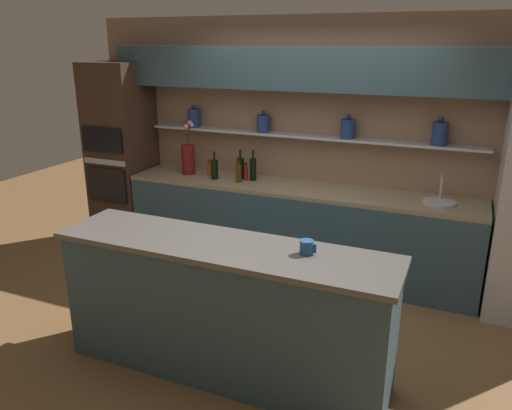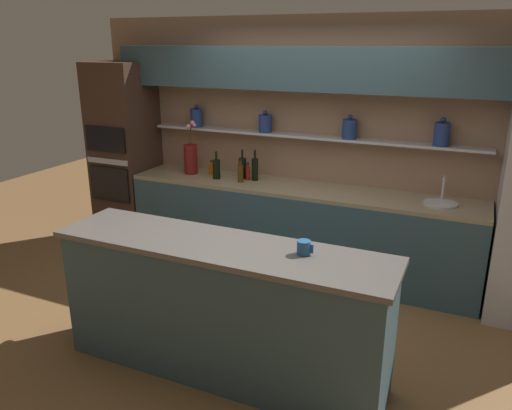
# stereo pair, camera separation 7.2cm
# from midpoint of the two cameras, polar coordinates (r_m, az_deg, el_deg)

# --- Properties ---
(ground_plane) EXTENTS (12.00, 12.00, 0.00)m
(ground_plane) POSITION_cam_midpoint_polar(r_m,az_deg,el_deg) (4.42, -0.22, -13.84)
(ground_plane) COLOR brown
(back_wall_unit) EXTENTS (5.20, 0.44, 2.60)m
(back_wall_unit) POSITION_cam_midpoint_polar(r_m,az_deg,el_deg) (5.24, 6.54, 9.39)
(back_wall_unit) COLOR #937056
(back_wall_unit) RESTS_ON ground_plane
(back_counter_unit) EXTENTS (3.67, 0.62, 0.92)m
(back_counter_unit) POSITION_cam_midpoint_polar(r_m,az_deg,el_deg) (5.28, 4.09, -2.72)
(back_counter_unit) COLOR #334C56
(back_counter_unit) RESTS_ON ground_plane
(island_counter) EXTENTS (2.44, 0.61, 1.02)m
(island_counter) POSITION_cam_midpoint_polar(r_m,az_deg,el_deg) (3.66, -4.26, -11.82)
(island_counter) COLOR #334C56
(island_counter) RESTS_ON ground_plane
(oven_tower) EXTENTS (0.64, 0.64, 2.13)m
(oven_tower) POSITION_cam_midpoint_polar(r_m,az_deg,el_deg) (6.14, -15.38, 5.52)
(oven_tower) COLOR #3D281E
(oven_tower) RESTS_ON ground_plane
(flower_vase) EXTENTS (0.15, 0.15, 0.59)m
(flower_vase) POSITION_cam_midpoint_polar(r_m,az_deg,el_deg) (5.65, -8.10, 5.36)
(flower_vase) COLOR maroon
(flower_vase) RESTS_ON back_counter_unit
(sink_fixture) EXTENTS (0.30, 0.30, 0.25)m
(sink_fixture) POSITION_cam_midpoint_polar(r_m,az_deg,el_deg) (4.89, 19.81, 0.45)
(sink_fixture) COLOR #B7B7BC
(sink_fixture) RESTS_ON back_counter_unit
(bottle_wine_0) EXTENTS (0.08, 0.08, 0.30)m
(bottle_wine_0) POSITION_cam_midpoint_polar(r_m,az_deg,el_deg) (5.42, -5.14, 4.13)
(bottle_wine_0) COLOR black
(bottle_wine_0) RESTS_ON back_counter_unit
(bottle_wine_1) EXTENTS (0.07, 0.07, 0.33)m
(bottle_wine_1) POSITION_cam_midpoint_polar(r_m,az_deg,el_deg) (5.34, -0.72, 4.15)
(bottle_wine_1) COLOR black
(bottle_wine_1) RESTS_ON back_counter_unit
(bottle_sauce_2) EXTENTS (0.06, 0.06, 0.16)m
(bottle_sauce_2) POSITION_cam_midpoint_polar(r_m,az_deg,el_deg) (5.60, -5.73, 4.09)
(bottle_sauce_2) COLOR #9E4C0A
(bottle_sauce_2) RESTS_ON back_counter_unit
(bottle_wine_3) EXTENTS (0.08, 0.08, 0.32)m
(bottle_wine_3) POSITION_cam_midpoint_polar(r_m,az_deg,el_deg) (5.42, -2.18, 4.26)
(bottle_wine_3) COLOR black
(bottle_wine_3) RESTS_ON back_counter_unit
(bottle_spirit_4) EXTENTS (0.06, 0.06, 0.24)m
(bottle_spirit_4) POSITION_cam_midpoint_polar(r_m,az_deg,el_deg) (5.27, -2.38, 3.69)
(bottle_spirit_4) COLOR #4C2D0C
(bottle_spirit_4) RESTS_ON back_counter_unit
(bottle_sauce_5) EXTENTS (0.05, 0.05, 0.19)m
(bottle_sauce_5) POSITION_cam_midpoint_polar(r_m,az_deg,el_deg) (5.36, -1.55, 3.72)
(bottle_sauce_5) COLOR maroon
(bottle_sauce_5) RESTS_ON back_counter_unit
(coffee_mug) EXTENTS (0.11, 0.09, 0.09)m
(coffee_mug) POSITION_cam_midpoint_polar(r_m,az_deg,el_deg) (3.27, 5.19, -4.82)
(coffee_mug) COLOR #235184
(coffee_mug) RESTS_ON island_counter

